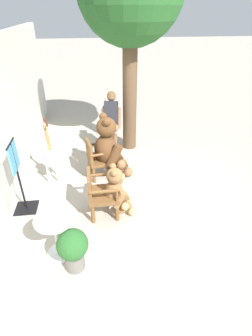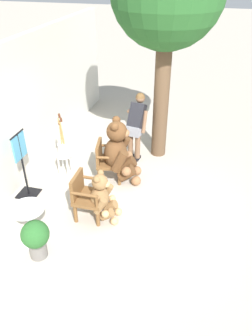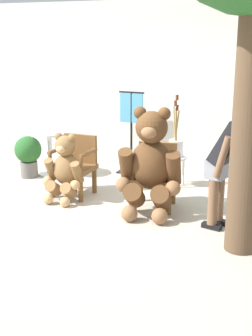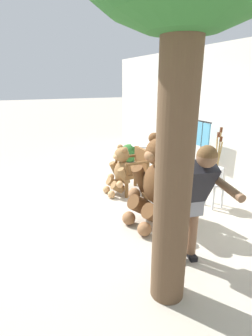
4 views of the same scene
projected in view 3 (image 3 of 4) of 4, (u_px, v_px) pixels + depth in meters
name	position (u px, v px, depth m)	size (l,w,h in m)	color
ground_plane	(93.00, 215.00, 6.09)	(60.00, 60.00, 0.00)	#B2A899
back_wall	(159.00, 88.00, 7.80)	(10.00, 0.16, 2.80)	silver
wooden_chair_left	(75.00, 163.00, 6.78)	(0.57, 0.53, 0.86)	brown
wooden_chair_right	(155.00, 174.00, 6.29)	(0.65, 0.61, 0.86)	brown
teddy_bear_large	(150.00, 163.00, 6.00)	(0.86, 0.86, 1.39)	brown
teddy_bear_small	(65.00, 168.00, 6.52)	(0.58, 0.54, 0.96)	olive
person_visitor	(228.00, 156.00, 5.43)	(0.84, 0.48, 1.52)	black
white_stool	(175.00, 163.00, 7.18)	(0.34, 0.34, 0.46)	silver
brush_bucket	(176.00, 145.00, 7.10)	(0.22, 0.22, 0.95)	white
round_side_table	(50.00, 149.00, 7.70)	(0.56, 0.56, 0.72)	silver
potted_plant	(28.00, 153.00, 7.61)	(0.44, 0.44, 0.68)	slate
clothing_display_stand	(131.00, 130.00, 7.81)	(0.44, 0.40, 1.36)	black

